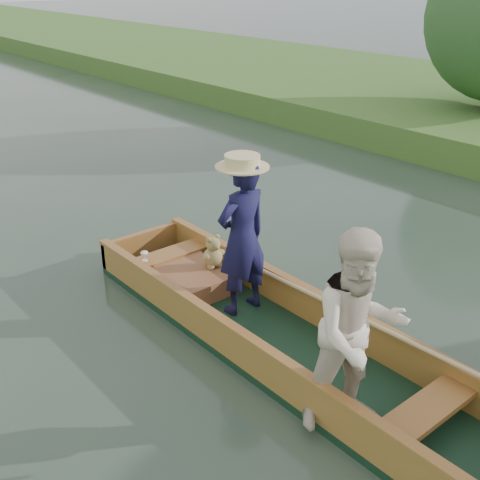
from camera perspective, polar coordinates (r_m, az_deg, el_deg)
ground at (r=5.91m, az=3.80°, el=-10.29°), size 120.00×120.00×0.00m
trees_far at (r=8.22m, az=-2.95°, el=17.24°), size 20.86×3.47×4.08m
punt at (r=5.44m, az=4.43°, el=-6.44°), size 1.37×5.33×1.73m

